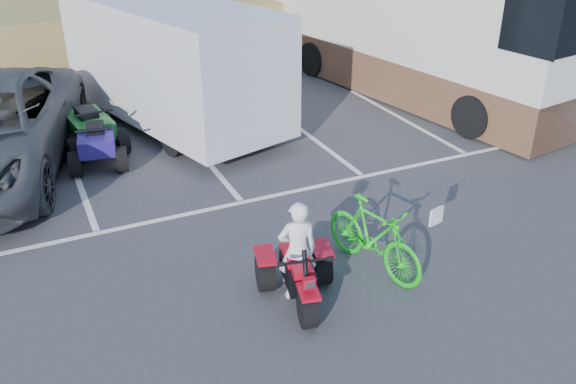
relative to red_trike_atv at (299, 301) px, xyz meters
name	(u,v)px	position (x,y,z in m)	size (l,w,h in m)	color
ground	(297,267)	(0.36, 0.82, 0.00)	(100.00, 100.00, 0.00)	#39393C
parking_stripes	(252,162)	(1.22, 4.88, 0.00)	(28.00, 5.16, 0.01)	white
grass_embankment	(107,9)	(0.36, 16.30, 1.42)	(40.00, 8.50, 3.10)	olive
red_trike_atv	(299,301)	(0.00, 0.00, 0.00)	(1.13, 1.51, 0.98)	#AE091A
rider	(297,251)	(0.04, 0.15, 0.78)	(0.57, 0.37, 1.56)	white
green_dirt_bike	(374,237)	(1.40, 0.28, 0.59)	(0.55, 1.96, 1.18)	#14BF19
cargo_trailer	(172,61)	(0.40, 7.80, 1.61)	(4.23, 6.85, 2.98)	silver
rv_motorhome	(401,25)	(7.22, 8.21, 1.79)	(4.73, 11.80, 4.13)	silver
quad_atv_blue	(101,164)	(-1.78, 6.19, 0.00)	(1.17, 1.56, 1.02)	navy
quad_atv_green	(92,150)	(-1.82, 7.02, 0.00)	(1.28, 1.72, 1.12)	#145B1B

